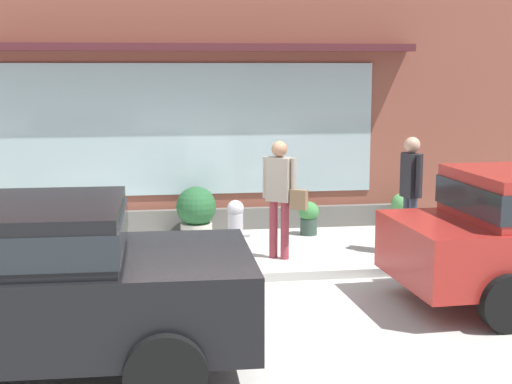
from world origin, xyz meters
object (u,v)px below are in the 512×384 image
object	(u,v)px
potted_plant_window_left	(401,209)
pedestrian_with_handbag	(281,190)
potted_plant_low_front	(196,211)
parked_car_black	(7,278)
fire_hydrant	(236,233)
potted_plant_window_center	(309,217)
pedestrian_passerby	(411,186)

from	to	relation	value
potted_plant_window_left	pedestrian_with_handbag	bearing A→B (deg)	-144.01
pedestrian_with_handbag	potted_plant_low_front	distance (m)	2.01
pedestrian_with_handbag	parked_car_black	xyz separation A→B (m)	(-3.14, -3.83, -0.09)
fire_hydrant	potted_plant_window_center	xyz separation A→B (m)	(1.42, 1.74, -0.16)
fire_hydrant	pedestrian_passerby	bearing A→B (deg)	5.09
pedestrian_passerby	parked_car_black	bearing A→B (deg)	113.68
fire_hydrant	potted_plant_low_front	world-z (taller)	fire_hydrant
potted_plant_low_front	potted_plant_window_left	xyz separation A→B (m)	(3.50, 0.16, -0.10)
potted_plant_window_left	pedestrian_passerby	bearing A→B (deg)	-105.27
fire_hydrant	potted_plant_low_front	distance (m)	1.89
pedestrian_passerby	potted_plant_window_left	size ratio (longest dim) A/B	2.88
parked_car_black	potted_plant_window_center	bearing A→B (deg)	55.02
pedestrian_passerby	potted_plant_low_front	bearing A→B (deg)	48.62
fire_hydrant	pedestrian_passerby	xyz separation A→B (m)	(2.59, 0.23, 0.56)
potted_plant_low_front	fire_hydrant	bearing A→B (deg)	-77.22
parked_car_black	potted_plant_window_left	world-z (taller)	parked_car_black
pedestrian_with_handbag	potted_plant_window_center	bearing A→B (deg)	98.54
fire_hydrant	pedestrian_with_handbag	world-z (taller)	pedestrian_with_handbag
fire_hydrant	potted_plant_window_center	bearing A→B (deg)	50.90
pedestrian_with_handbag	parked_car_black	bearing A→B (deg)	-94.36
potted_plant_low_front	pedestrian_with_handbag	bearing A→B (deg)	-55.21
fire_hydrant	potted_plant_window_center	size ratio (longest dim) A/B	1.66
pedestrian_with_handbag	potted_plant_window_left	world-z (taller)	pedestrian_with_handbag
potted_plant_window_center	pedestrian_passerby	bearing A→B (deg)	-52.07
fire_hydrant	parked_car_black	world-z (taller)	parked_car_black
potted_plant_window_left	potted_plant_window_center	xyz separation A→B (m)	(-1.66, -0.26, -0.03)
fire_hydrant	potted_plant_low_front	bearing A→B (deg)	102.78
potted_plant_low_front	potted_plant_window_center	world-z (taller)	potted_plant_low_front
potted_plant_window_left	fire_hydrant	bearing A→B (deg)	-146.94
pedestrian_with_handbag	potted_plant_low_front	size ratio (longest dim) A/B	2.06
pedestrian_passerby	parked_car_black	world-z (taller)	pedestrian_passerby
pedestrian_passerby	potted_plant_low_front	world-z (taller)	pedestrian_passerby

